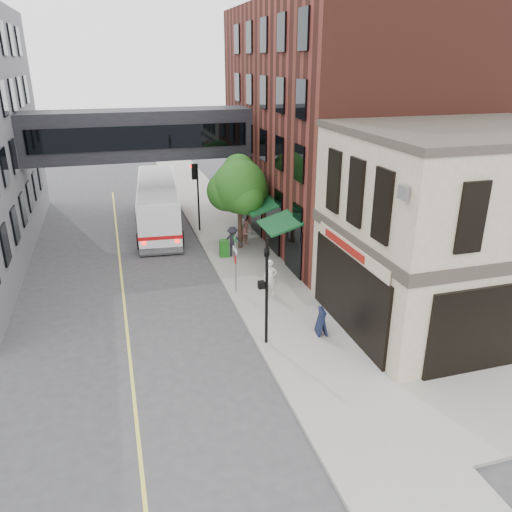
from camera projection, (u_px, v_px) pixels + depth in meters
ground at (272, 374)px, 18.47m from camera, size 120.00×120.00×0.00m
sidewalk_main at (233, 243)px, 31.47m from camera, size 4.00×60.00×0.15m
corner_building at (460, 229)px, 21.07m from camera, size 10.19×8.12×8.45m
brick_building at (349, 125)px, 31.92m from camera, size 13.76×18.00×14.00m
skyway_bridge at (139, 134)px, 31.38m from camera, size 14.00×3.18×3.00m
traffic_signal_near at (266, 279)px, 19.26m from camera, size 0.44×0.22×4.60m
traffic_signal_far at (196, 184)px, 32.50m from camera, size 0.53×0.28×4.50m
street_sign_pole at (235, 258)px, 24.12m from camera, size 0.08×0.75×3.00m
street_tree at (239, 186)px, 29.42m from camera, size 3.80×3.20×5.60m
lane_marking at (122, 283)px, 26.09m from camera, size 0.12×40.00×0.01m
bus at (158, 202)px, 34.22m from camera, size 3.63×11.88×3.15m
pedestrian_a at (270, 278)px, 24.11m from camera, size 0.76×0.64×1.79m
pedestrian_b at (247, 232)px, 30.70m from camera, size 0.99×0.90×1.65m
pedestrian_c at (233, 241)px, 28.93m from camera, size 1.28×0.91×1.79m
newspaper_box at (224, 248)px, 28.99m from camera, size 0.54×0.49×1.02m
sandwich_board at (322, 321)px, 20.76m from camera, size 0.49×0.68×1.13m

